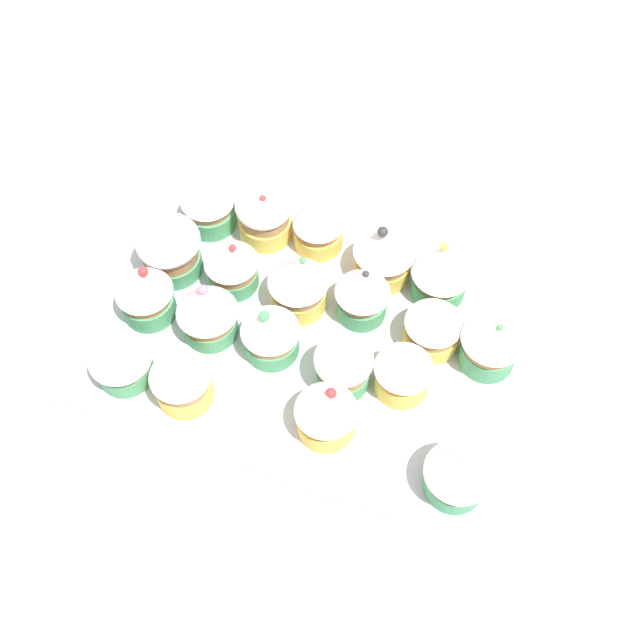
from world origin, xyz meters
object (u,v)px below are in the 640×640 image
object	(u,v)px
cupcake_1	(180,377)
napkin	(70,197)
cupcake_12	(362,293)
cupcake_17	(319,223)
cupcake_2	(326,411)
cupcake_3	(458,472)
cupcake_7	(343,366)
cupcake_9	(170,248)
cupcake_5	(207,310)
cupcake_10	(231,263)
cupcake_18	(384,250)
cupcake_4	(144,291)
cupcake_19	(442,270)
cupcake_14	(492,341)
cupcake_13	(434,324)
cupcake_11	(298,283)
cupcake_16	(264,214)
cupcake_6	(270,331)
baking_tray	(320,338)
cupcake_15	(208,201)
cupcake_0	(120,358)
cupcake_8	(404,368)

from	to	relation	value
cupcake_1	napkin	world-z (taller)	cupcake_1
cupcake_12	cupcake_17	size ratio (longest dim) A/B	1.00
cupcake_2	cupcake_17	size ratio (longest dim) A/B	1.01
cupcake_3	cupcake_7	distance (cm)	14.82
cupcake_9	cupcake_3	bearing A→B (deg)	-21.34
cupcake_2	cupcake_5	distance (cm)	16.04
cupcake_10	cupcake_12	xyz separation A→B (cm)	(13.98, 1.07, 0.04)
napkin	cupcake_18	bearing A→B (deg)	2.34
cupcake_4	cupcake_19	bearing A→B (deg)	24.83
cupcake_3	cupcake_14	xyz separation A→B (cm)	(-0.32, 14.01, 0.13)
cupcake_13	napkin	bearing A→B (deg)	173.83
cupcake_11	cupcake_19	bearing A→B (deg)	26.03
cupcake_16	cupcake_17	distance (cm)	6.05
cupcake_11	cupcake_13	size ratio (longest dim) A/B	1.18
cupcake_4	cupcake_18	world-z (taller)	cupcake_18
cupcake_9	cupcake_5	bearing A→B (deg)	-40.34
napkin	cupcake_5	bearing A→B (deg)	-26.03
cupcake_6	cupcake_18	bearing A→B (deg)	58.89
baking_tray	cupcake_1	world-z (taller)	cupcake_1
cupcake_16	cupcake_18	distance (cm)	13.86
cupcake_7	cupcake_16	xyz separation A→B (cm)	(-14.09, 14.53, 0.21)
cupcake_6	cupcake_9	world-z (taller)	cupcake_6
cupcake_15	cupcake_16	bearing A→B (deg)	5.53
cupcake_0	cupcake_6	world-z (taller)	cupcake_6
cupcake_14	cupcake_15	xyz separation A→B (cm)	(-33.32, 6.71, -0.00)
baking_tray	cupcake_17	size ratio (longest dim) A/B	6.34
cupcake_10	cupcake_2	bearing A→B (deg)	-39.98
cupcake_7	cupcake_3	bearing A→B (deg)	-27.35
cupcake_9	napkin	world-z (taller)	cupcake_9
cupcake_11	cupcake_17	distance (cm)	8.17
cupcake_0	cupcake_8	size ratio (longest dim) A/B	0.88
cupcake_0	cupcake_3	world-z (taller)	cupcake_3
cupcake_3	cupcake_4	size ratio (longest dim) A/B	0.86
cupcake_6	cupcake_16	world-z (taller)	cupcake_6
cupcake_2	cupcake_10	distance (cm)	19.50
cupcake_0	cupcake_5	distance (cm)	9.56
cupcake_4	cupcake_9	bearing A→B (deg)	90.51
cupcake_13	cupcake_7	bearing A→B (deg)	-133.21
cupcake_4	cupcake_5	xyz separation A→B (cm)	(6.93, 0.03, 0.01)
cupcake_7	cupcake_6	bearing A→B (deg)	172.73
cupcake_2	cupcake_7	world-z (taller)	cupcake_2
cupcake_16	napkin	size ratio (longest dim) A/B	0.44
baking_tray	cupcake_11	size ratio (longest dim) A/B	5.85
cupcake_18	napkin	distance (cm)	38.08
cupcake_0	cupcake_5	xyz separation A→B (cm)	(5.90, 7.49, 0.58)
cupcake_14	cupcake_17	xyz separation A→B (cm)	(-20.92, 8.03, -0.07)
cupcake_4	cupcake_14	size ratio (longest dim) A/B	1.08
cupcake_16	cupcake_19	bearing A→B (deg)	-2.61
cupcake_2	cupcake_4	size ratio (longest dim) A/B	0.91
cupcake_15	cupcake_2	bearing A→B (deg)	-42.95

